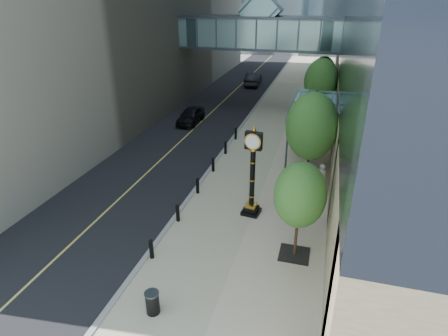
{
  "coord_description": "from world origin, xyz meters",
  "views": [
    {
      "loc": [
        4.22,
        -11.47,
        11.14
      ],
      "look_at": [
        -0.53,
        5.56,
        2.84
      ],
      "focal_mm": 30.0,
      "sensor_mm": 36.0,
      "label": 1
    }
  ],
  "objects_px": {
    "car_near": "(191,115)",
    "street_clock": "(252,178)",
    "trash_bin": "(153,303)",
    "pedestrian": "(321,178)",
    "car_far": "(253,79)"
  },
  "relations": [
    {
      "from": "car_near",
      "to": "street_clock",
      "type": "bearing_deg",
      "value": -59.05
    },
    {
      "from": "trash_bin",
      "to": "pedestrian",
      "type": "distance_m",
      "value": 12.82
    },
    {
      "from": "car_near",
      "to": "pedestrian",
      "type": "bearing_deg",
      "value": -41.69
    },
    {
      "from": "street_clock",
      "to": "car_far",
      "type": "distance_m",
      "value": 32.14
    },
    {
      "from": "pedestrian",
      "to": "car_near",
      "type": "bearing_deg",
      "value": -57.95
    },
    {
      "from": "car_near",
      "to": "car_far",
      "type": "distance_m",
      "value": 17.48
    },
    {
      "from": "trash_bin",
      "to": "car_far",
      "type": "height_order",
      "value": "car_far"
    },
    {
      "from": "trash_bin",
      "to": "car_near",
      "type": "bearing_deg",
      "value": 106.56
    },
    {
      "from": "trash_bin",
      "to": "car_near",
      "type": "relative_size",
      "value": 0.21
    },
    {
      "from": "car_far",
      "to": "pedestrian",
      "type": "bearing_deg",
      "value": 106.41
    },
    {
      "from": "street_clock",
      "to": "car_near",
      "type": "xyz_separation_m",
      "value": [
        -8.74,
        14.18,
        -1.46
      ]
    },
    {
      "from": "car_near",
      "to": "car_far",
      "type": "relative_size",
      "value": 0.87
    },
    {
      "from": "trash_bin",
      "to": "street_clock",
      "type": "bearing_deg",
      "value": 74.89
    },
    {
      "from": "trash_bin",
      "to": "pedestrian",
      "type": "xyz_separation_m",
      "value": [
        5.67,
        11.49,
        0.51
      ]
    },
    {
      "from": "street_clock",
      "to": "car_near",
      "type": "height_order",
      "value": "street_clock"
    }
  ]
}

